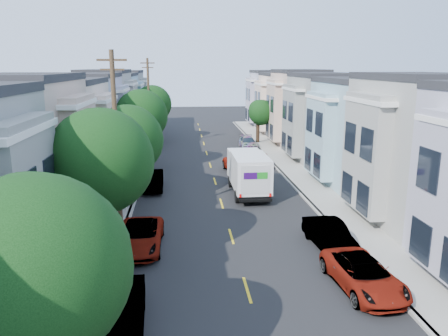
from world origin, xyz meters
The scene contains 26 objects.
ground centered at (0.00, 0.00, 0.00)m, with size 160.00×160.00×0.00m, color black.
road_slab centered at (0.00, 15.00, 0.01)m, with size 12.00×70.00×0.02m, color black.
curb_left centered at (-6.05, 15.00, 0.07)m, with size 0.30×70.00×0.15m, color gray.
curb_right centered at (6.05, 15.00, 0.07)m, with size 0.30×70.00×0.15m, color gray.
sidewalk_left centered at (-7.35, 15.00, 0.07)m, with size 2.60×70.00×0.15m, color gray.
sidewalk_right centered at (7.35, 15.00, 0.07)m, with size 2.60×70.00×0.15m, color gray.
centerline centered at (0.00, 15.00, 0.00)m, with size 0.12×70.00×0.01m, color gold.
townhouse_row_left centered at (-11.15, 15.00, 0.00)m, with size 5.00×70.00×8.50m, color #8BAEBA.
townhouse_row_right centered at (11.15, 15.00, 0.00)m, with size 5.00×70.00×8.50m, color #8BAEBA.
tree_a centered at (-6.30, -12.61, 4.51)m, with size 4.70×4.70×6.88m.
tree_b centered at (-6.30, -3.48, 5.19)m, with size 4.70×4.70×7.56m.
tree_c centered at (-6.30, 6.50, 4.47)m, with size 4.70×4.70×6.84m.
tree_d centered at (-6.30, 16.85, 4.94)m, with size 4.70×4.70×7.31m.
tree_e centered at (-6.30, 32.86, 4.62)m, with size 4.70×4.70×6.99m.
tree_far_r centered at (6.89, 29.56, 3.75)m, with size 3.10×3.10×5.34m.
utility_pole_near centered at (-6.30, 2.00, 5.15)m, with size 1.60×0.26×10.00m.
utility_pole_far centered at (-6.30, 28.00, 5.15)m, with size 1.60×0.26×10.00m.
fedex_truck centered at (2.19, 8.24, 1.72)m, with size 2.47×6.40×3.07m.
lead_sedan centered at (2.50, 14.58, 0.72)m, with size 2.38×5.16×1.43m, color black.
parked_left_b centered at (-4.90, -8.51, 0.75)m, with size 1.58×4.48×1.49m, color black.
parked_left_c centered at (-4.90, -1.21, 0.68)m, with size 2.26×4.91×1.36m, color #B8BCC4.
parked_left_d centered at (-4.90, 10.06, 0.71)m, with size 1.50×4.24×1.41m, color #651704.
parked_right_a centered at (4.90, -6.41, 0.67)m, with size 2.23×4.83×1.34m, color #535659.
parked_right_b centered at (4.90, -2.08, 0.71)m, with size 1.51×4.29×1.43m, color silver.
parked_right_c centered at (4.90, 16.91, 0.61)m, with size 1.45×3.78×1.23m, color black.
parked_right_d centered at (4.90, 26.40, 0.65)m, with size 1.82×4.33×1.30m, color black.
Camera 1 is at (-2.60, -22.67, 9.29)m, focal length 35.00 mm.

